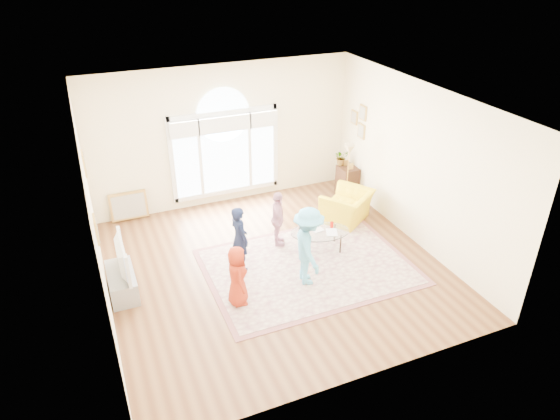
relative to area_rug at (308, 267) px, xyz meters
name	(u,v)px	position (x,y,z in m)	size (l,w,h in m)	color
ground	(275,267)	(-0.57, 0.26, -0.01)	(6.00, 6.00, 0.00)	#552F18
room_shell	(227,140)	(-0.57, 3.09, 1.56)	(6.00, 6.00, 6.00)	#F4E5BF
area_rug	(308,267)	(0.00, 0.00, 0.00)	(3.60, 2.60, 0.02)	beige
rug_border	(308,267)	(0.00, 0.00, 0.00)	(3.80, 2.80, 0.01)	#874F4F
tv_console	(122,283)	(-3.32, 0.56, 0.20)	(0.45, 1.00, 0.42)	gray
television	(118,258)	(-3.32, 0.56, 0.72)	(0.17, 1.07, 0.62)	black
coffee_table	(320,232)	(0.48, 0.47, 0.39)	(1.29, 0.98, 0.54)	silver
armchair	(347,206)	(1.56, 1.31, 0.33)	(1.04, 0.91, 0.67)	yellow
side_cabinet	(347,181)	(2.21, 2.44, 0.34)	(0.40, 0.50, 0.70)	black
floor_lamp	(349,155)	(1.88, 1.90, 1.27)	(0.28, 0.28, 1.51)	black
plant_pedestal	(340,178)	(2.13, 2.66, 0.34)	(0.20, 0.20, 0.70)	white
potted_plant	(341,157)	(2.13, 2.66, 0.88)	(0.34, 0.29, 0.38)	#33722D
leaning_picture	(131,220)	(-2.84, 3.16, -0.01)	(0.80, 0.05, 0.62)	tan
child_red	(237,276)	(-1.55, -0.49, 0.56)	(0.53, 0.35, 1.09)	#9D2811
child_navy	(240,238)	(-1.19, 0.45, 0.65)	(0.47, 0.31, 1.29)	#121934
child_pink	(278,219)	(-0.22, 0.95, 0.59)	(0.68, 0.28, 1.16)	#D292A7
child_blue	(308,246)	(-0.21, -0.40, 0.75)	(0.95, 0.55, 1.47)	#51A9D0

